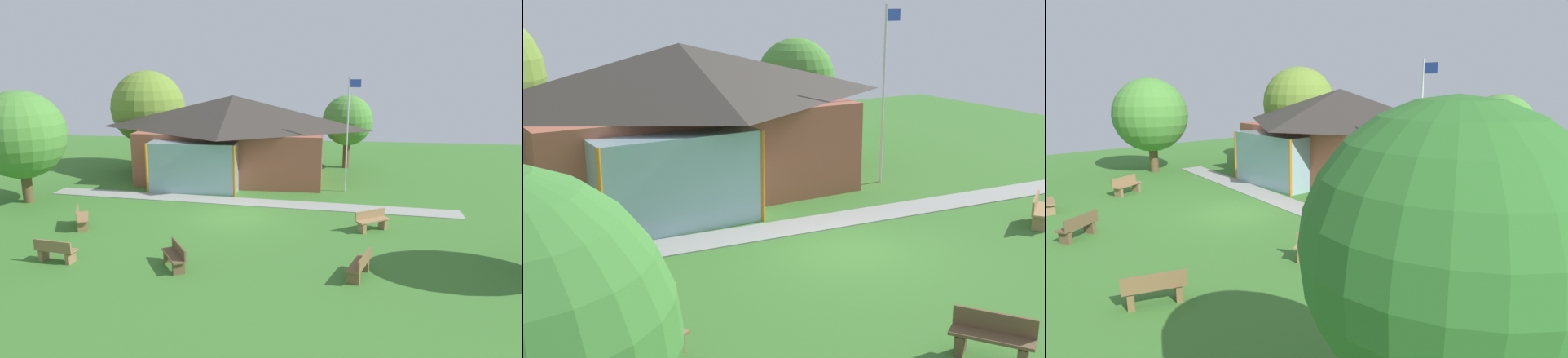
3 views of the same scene
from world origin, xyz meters
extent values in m
plane|color=#3D752D|center=(0.00, 0.00, 0.00)|extent=(44.00, 44.00, 0.00)
cube|color=#A35642|center=(-1.45, 7.30, 1.49)|extent=(10.46, 5.67, 2.99)
pyramid|color=#38332D|center=(-1.45, 7.30, 3.96)|extent=(11.46, 6.67, 1.94)
cube|color=#8CB2BF|center=(-3.02, 3.86, 1.34)|extent=(4.71, 1.20, 2.69)
cylinder|color=orange|center=(-5.37, 3.26, 1.34)|extent=(0.12, 0.12, 2.69)
cylinder|color=orange|center=(-0.66, 3.26, 1.34)|extent=(0.12, 0.12, 2.69)
cube|color=#999993|center=(0.00, 2.29, 0.01)|extent=(20.74, 2.84, 0.03)
cylinder|color=silver|center=(5.08, 5.05, 3.05)|extent=(0.08, 0.08, 6.11)
cube|color=blue|center=(5.38, 5.05, 5.76)|extent=(0.60, 0.02, 0.40)
cube|color=brown|center=(-1.06, -5.86, 0.45)|extent=(1.19, 1.49, 0.06)
cube|color=brown|center=(-0.76, -6.32, 0.20)|extent=(0.42, 0.35, 0.39)
cube|color=brown|center=(-1.36, -5.40, 0.20)|extent=(0.42, 0.35, 0.39)
cube|color=brown|center=(-0.90, -5.76, 0.66)|extent=(0.87, 1.29, 0.36)
cube|color=#9E7A51|center=(6.01, -1.13, 0.45)|extent=(1.48, 1.21, 0.06)
cube|color=#9E7A51|center=(6.46, -0.82, 0.20)|extent=(0.36, 0.42, 0.39)
cube|color=#9E7A51|center=(5.56, -1.44, 0.20)|extent=(0.36, 0.42, 0.39)
cube|color=#9E7A51|center=(5.90, -0.97, 0.66)|extent=(1.27, 0.90, 0.36)
cube|color=olive|center=(-6.16, -2.35, 0.45)|extent=(1.05, 1.54, 0.06)
cube|color=olive|center=(-6.40, -1.85, 0.20)|extent=(0.43, 0.32, 0.39)
cube|color=olive|center=(-5.91, -2.84, 0.20)|extent=(0.43, 0.32, 0.39)
cube|color=olive|center=(-6.33, -2.43, 0.66)|extent=(0.71, 1.37, 0.36)
cylinder|color=brown|center=(5.33, 11.19, 0.95)|extent=(0.44, 0.44, 1.90)
sphere|color=#4C8C38|center=(5.33, 11.19, 3.11)|extent=(3.23, 3.23, 3.23)
camera|label=1|loc=(3.95, -20.84, 6.94)|focal=33.59mm
camera|label=2|loc=(-10.03, -13.65, 6.30)|focal=47.88mm
camera|label=3|loc=(14.87, -9.48, 5.20)|focal=30.26mm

